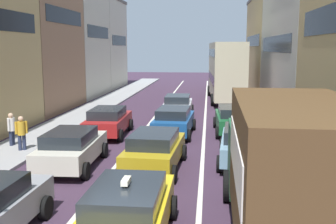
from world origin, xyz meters
The scene contains 17 objects.
sidewalk_left centered at (-6.70, 20.00, 0.07)m, with size 2.60×64.00×0.14m, color #959595.
lane_stripe_left centered at (-1.70, 20.00, 0.01)m, with size 0.16×60.00×0.01m, color silver.
lane_stripe_right centered at (1.70, 20.00, 0.01)m, with size 0.16×60.00×0.01m, color silver.
building_row_left centered at (-12.00, 20.84, 6.07)m, with size 7.20×43.90×14.23m.
building_row_right centered at (9.90, 21.69, 5.00)m, with size 7.20×43.90×10.65m.
removalist_box_truck centered at (3.70, 2.08, 1.97)m, with size 2.81×7.74×3.58m.
taxi_centre_lane_front centered at (0.06, 2.12, 0.80)m, with size 2.06×4.30×1.66m.
sedan_centre_lane_second centered at (-0.09, 7.98, 0.80)m, with size 2.25×4.39×1.49m.
wagon_left_lane_second centered at (-3.34, 7.94, 0.80)m, with size 2.17×4.35×1.49m.
hatchback_centre_lane_third centered at (0.09, 14.15, 0.80)m, with size 2.22×4.38×1.49m.
sedan_left_lane_third centered at (-3.36, 13.72, 0.80)m, with size 2.14×4.34×1.49m.
coupe_centre_lane_fourth centered at (-0.15, 19.92, 0.80)m, with size 2.11×4.33×1.49m.
sedan_right_lane_behind_truck centered at (3.37, 9.29, 0.80)m, with size 2.29×4.41×1.49m.
wagon_right_lane_far centered at (3.28, 14.96, 0.80)m, with size 2.17×4.35×1.49m.
bus_mid_queue_primary centered at (3.35, 28.58, 2.83)m, with size 3.14×10.60×5.06m.
pedestrian_near_kerb centered at (-6.27, 9.82, 0.95)m, with size 0.47×0.34×1.66m.
pedestrian_mid_sidewalk centered at (-7.14, 10.62, 0.95)m, with size 0.34×0.54×1.66m.
Camera 1 is at (1.92, -6.67, 4.61)m, focal length 42.79 mm.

